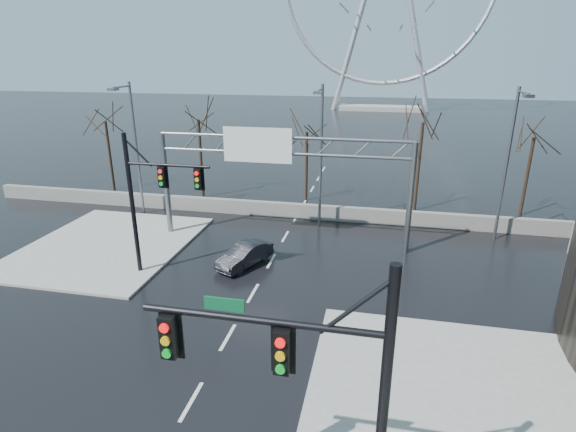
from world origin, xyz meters
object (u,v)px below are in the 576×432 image
(signal_mast_near, at_px, (321,389))
(signal_mast_far, at_px, (150,193))
(sign_gantry, at_px, (276,166))
(car, at_px, (245,255))

(signal_mast_near, distance_m, signal_mast_far, 17.03)
(sign_gantry, xyz_separation_m, car, (-1.02, -3.82, -4.54))
(car, bearing_deg, signal_mast_near, -42.14)
(signal_mast_near, xyz_separation_m, signal_mast_far, (-11.01, 13.00, -0.04))
(signal_mast_far, bearing_deg, car, 26.00)
(sign_gantry, bearing_deg, signal_mast_far, -132.47)
(signal_mast_far, xyz_separation_m, car, (4.47, 2.18, -4.19))
(signal_mast_near, bearing_deg, signal_mast_far, 130.26)
(signal_mast_far, distance_m, sign_gantry, 8.14)
(signal_mast_far, height_order, sign_gantry, signal_mast_far)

